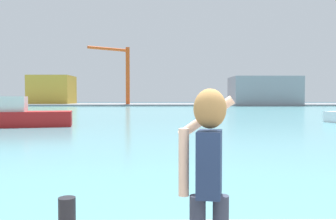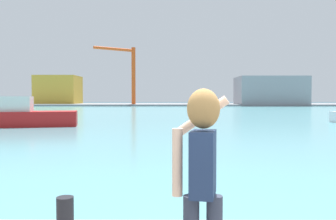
# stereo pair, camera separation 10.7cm
# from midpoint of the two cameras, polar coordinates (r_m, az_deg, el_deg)

# --- Properties ---
(ground_plane) EXTENTS (220.00, 220.00, 0.00)m
(ground_plane) POSITION_cam_midpoint_polar(r_m,az_deg,el_deg) (52.78, 0.23, -0.32)
(ground_plane) COLOR #334751
(harbor_water) EXTENTS (140.00, 100.00, 0.02)m
(harbor_water) POSITION_cam_midpoint_polar(r_m,az_deg,el_deg) (54.78, 0.19, -0.22)
(harbor_water) COLOR #599EA8
(harbor_water) RESTS_ON ground_plane
(far_shore_dock) EXTENTS (140.00, 20.00, 0.46)m
(far_shore_dock) POSITION_cam_midpoint_polar(r_m,az_deg,el_deg) (94.75, -0.18, 0.89)
(far_shore_dock) COLOR gray
(far_shore_dock) RESTS_ON ground_plane
(person_photographer) EXTENTS (0.53, 0.57, 1.74)m
(person_photographer) POSITION_cam_midpoint_polar(r_m,az_deg,el_deg) (3.08, 5.52, -9.19)
(person_photographer) COLOR #2D3342
(person_photographer) RESTS_ON quay_promenade
(harbor_bollard) EXTENTS (0.22, 0.22, 0.40)m
(harbor_bollard) POSITION_cam_midpoint_polar(r_m,az_deg,el_deg) (4.83, -16.65, -15.69)
(harbor_bollard) COLOR black
(harbor_bollard) RESTS_ON quay_promenade
(boat_moored) EXTENTS (7.58, 3.81, 2.25)m
(boat_moored) POSITION_cam_midpoint_polar(r_m,az_deg,el_deg) (28.43, -23.12, -0.89)
(boat_moored) COLOR #B21919
(boat_moored) RESTS_ON harbor_water
(warehouse_left) EXTENTS (10.94, 9.90, 7.59)m
(warehouse_left) POSITION_cam_midpoint_polar(r_m,az_deg,el_deg) (101.43, -18.24, 3.13)
(warehouse_left) COLOR gold
(warehouse_left) RESTS_ON far_shore_dock
(warehouse_right) EXTENTS (16.75, 11.25, 6.95)m
(warehouse_right) POSITION_cam_midpoint_polar(r_m,az_deg,el_deg) (94.14, 15.20, 3.06)
(warehouse_right) COLOR gray
(warehouse_right) RESTS_ON far_shore_dock
(port_crane) EXTENTS (9.33, 6.83, 14.16)m
(port_crane) POSITION_cam_midpoint_polar(r_m,az_deg,el_deg) (88.36, -7.37, 6.61)
(port_crane) COLOR #D84C19
(port_crane) RESTS_ON far_shore_dock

